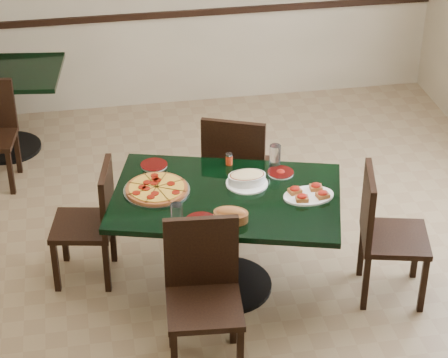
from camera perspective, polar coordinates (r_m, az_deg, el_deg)
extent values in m
plane|color=olive|center=(6.23, -0.03, -5.97)|extent=(5.50, 5.50, 0.00)
cube|color=black|center=(8.19, -3.47, 10.68)|extent=(5.00, 0.03, 0.06)
cube|color=black|center=(5.66, 0.15, -1.22)|extent=(1.67, 1.31, 0.04)
cylinder|color=black|center=(5.87, 0.15, -4.31)|extent=(0.13, 0.13, 0.71)
cylinder|color=black|center=(6.07, 0.14, -6.92)|extent=(0.63, 0.63, 0.03)
cylinder|color=black|center=(7.78, -14.19, 4.19)|extent=(0.11, 0.11, 0.71)
cylinder|color=black|center=(7.93, -13.88, 2.01)|extent=(0.57, 0.57, 0.03)
cube|color=black|center=(6.47, 0.96, 0.60)|extent=(0.60, 0.60, 0.04)
cube|color=black|center=(6.16, 0.60, 1.75)|extent=(0.44, 0.21, 0.49)
cube|color=black|center=(6.74, 2.93, -0.54)|extent=(0.05, 0.05, 0.45)
cube|color=black|center=(6.41, 2.33, -2.36)|extent=(0.05, 0.05, 0.45)
cube|color=black|center=(6.80, -0.37, -0.17)|extent=(0.05, 0.05, 0.45)
cube|color=black|center=(6.47, -1.13, -1.95)|extent=(0.05, 0.05, 0.45)
cube|color=black|center=(5.20, -1.29, -8.36)|extent=(0.48, 0.48, 0.04)
cube|color=black|center=(5.20, -1.50, -4.74)|extent=(0.45, 0.08, 0.48)
cube|color=black|center=(5.49, -3.45, -9.11)|extent=(0.04, 0.04, 0.44)
cube|color=black|center=(5.22, 1.06, -11.59)|extent=(0.04, 0.04, 0.44)
cube|color=black|center=(5.51, 0.60, -8.88)|extent=(0.04, 0.04, 0.44)
cube|color=black|center=(5.88, 11.10, -3.84)|extent=(0.52, 0.52, 0.04)
cube|color=black|center=(5.71, 9.40, -1.72)|extent=(0.14, 0.43, 0.47)
cube|color=black|center=(5.90, 12.88, -6.78)|extent=(0.05, 0.05, 0.43)
cube|color=black|center=(5.84, 9.24, -6.73)|extent=(0.05, 0.05, 0.43)
cube|color=black|center=(6.19, 12.42, -4.65)|extent=(0.05, 0.05, 0.43)
cube|color=black|center=(6.14, 8.96, -4.58)|extent=(0.05, 0.05, 0.43)
cube|color=black|center=(6.02, -9.23, -3.05)|extent=(0.48, 0.48, 0.04)
cube|color=black|center=(5.87, -7.66, -1.15)|extent=(0.12, 0.41, 0.44)
cube|color=black|center=(6.32, -10.38, -3.77)|extent=(0.05, 0.05, 0.40)
cube|color=black|center=(6.26, -7.26, -3.82)|extent=(0.05, 0.05, 0.40)
cube|color=black|center=(6.04, -10.93, -5.65)|extent=(0.05, 0.05, 0.40)
cube|color=black|center=(5.98, -7.66, -5.73)|extent=(0.05, 0.05, 0.40)
cube|color=black|center=(7.18, -13.77, 0.40)|extent=(0.05, 0.05, 0.39)
cube|color=black|center=(7.47, -13.32, 1.73)|extent=(0.05, 0.05, 0.39)
cylinder|color=#AFAEB5|center=(5.70, -4.42, -0.74)|extent=(0.44, 0.44, 0.01)
cylinder|color=brown|center=(5.70, -4.42, -0.64)|extent=(0.41, 0.41, 0.02)
cylinder|color=gold|center=(5.69, -4.43, -0.54)|extent=(0.36, 0.36, 0.01)
cylinder|color=white|center=(5.76, 1.50, -0.29)|extent=(0.28, 0.28, 0.01)
ellipsoid|color=beige|center=(5.73, 1.51, 0.26)|extent=(0.23, 0.15, 0.04)
ellipsoid|color=#B97133|center=(5.37, 0.45, -2.22)|extent=(0.21, 0.15, 0.08)
cylinder|color=white|center=(5.38, -1.52, -2.79)|extent=(0.20, 0.20, 0.01)
cylinder|color=#310303|center=(5.38, -1.52, -2.73)|extent=(0.20, 0.20, 0.00)
cylinder|color=white|center=(5.89, 3.72, 0.40)|extent=(0.17, 0.17, 0.01)
cylinder|color=#310303|center=(5.89, 3.72, 0.46)|extent=(0.18, 0.18, 0.00)
ellipsoid|color=#A21408|center=(5.88, 3.72, 0.49)|extent=(0.05, 0.05, 0.03)
cylinder|color=white|center=(5.98, -4.59, 0.90)|extent=(0.18, 0.18, 0.01)
cylinder|color=#310303|center=(5.98, -4.60, 0.96)|extent=(0.19, 0.19, 0.00)
cube|color=white|center=(5.34, -1.59, -3.19)|extent=(0.19, 0.19, 0.00)
cube|color=#AFAEB5|center=(5.34, -1.38, -3.14)|extent=(0.04, 0.16, 0.00)
cylinder|color=silver|center=(5.93, 3.35, 1.49)|extent=(0.08, 0.08, 0.16)
cylinder|color=silver|center=(5.31, -3.10, -2.41)|extent=(0.07, 0.07, 0.16)
cylinder|color=red|center=(5.97, 0.34, 1.26)|extent=(0.05, 0.05, 0.07)
cylinder|color=#AFAEB5|center=(5.95, 0.34, 1.60)|extent=(0.05, 0.05, 0.01)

